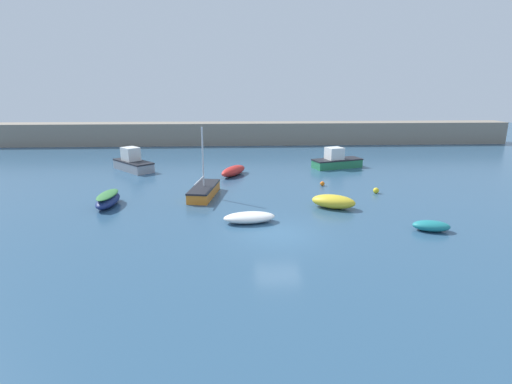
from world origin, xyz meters
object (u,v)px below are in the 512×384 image
object	(u,v)px
mooring_buoy_yellow	(376,190)
mooring_buoy_orange	(322,184)
rowboat_with_red_cover	(108,199)
sailboat_short_mast	(204,191)
fishing_dinghy_green	(431,226)
rowboat_blue_near	(333,202)
open_tender_yellow	(249,217)
motorboat_grey_hull	(133,163)
rowboat_white_midwater	(233,171)
cabin_cruiser_white	(336,161)

from	to	relation	value
mooring_buoy_yellow	mooring_buoy_orange	bearing A→B (deg)	145.97
mooring_buoy_orange	mooring_buoy_yellow	distance (m)	4.28
rowboat_with_red_cover	sailboat_short_mast	world-z (taller)	sailboat_short_mast
fishing_dinghy_green	rowboat_blue_near	distance (m)	6.29
rowboat_with_red_cover	open_tender_yellow	world-z (taller)	rowboat_with_red_cover
motorboat_grey_hull	mooring_buoy_yellow	xyz separation A→B (m)	(20.14, -8.99, -0.52)
rowboat_with_red_cover	mooring_buoy_orange	size ratio (longest dim) A/B	9.09
motorboat_grey_hull	rowboat_white_midwater	xyz separation A→B (m)	(9.45, -2.57, -0.32)
sailboat_short_mast	rowboat_blue_near	world-z (taller)	sailboat_short_mast
rowboat_blue_near	mooring_buoy_yellow	distance (m)	5.28
cabin_cruiser_white	sailboat_short_mast	bearing A→B (deg)	-159.61
motorboat_grey_hull	rowboat_blue_near	size ratio (longest dim) A/B	1.45
rowboat_blue_near	rowboat_white_midwater	bearing A→B (deg)	148.79
mooring_buoy_yellow	rowboat_white_midwater	bearing A→B (deg)	149.01
fishing_dinghy_green	mooring_buoy_orange	bearing A→B (deg)	-54.91
motorboat_grey_hull	sailboat_short_mast	distance (m)	11.82
rowboat_white_midwater	rowboat_blue_near	size ratio (longest dim) A/B	1.15
motorboat_grey_hull	cabin_cruiser_white	world-z (taller)	motorboat_grey_hull
rowboat_white_midwater	sailboat_short_mast	bearing A→B (deg)	-167.85
open_tender_yellow	rowboat_white_midwater	bearing A→B (deg)	88.09
rowboat_white_midwater	cabin_cruiser_white	size ratio (longest dim) A/B	0.72
cabin_cruiser_white	mooring_buoy_yellow	distance (m)	9.37
rowboat_white_midwater	mooring_buoy_orange	xyz separation A→B (m)	(7.15, -4.03, -0.23)
rowboat_blue_near	mooring_buoy_yellow	world-z (taller)	rowboat_blue_near
rowboat_with_red_cover	rowboat_blue_near	xyz separation A→B (m)	(14.97, -1.13, -0.01)
mooring_buoy_orange	sailboat_short_mast	bearing A→B (deg)	-164.11
rowboat_with_red_cover	rowboat_white_midwater	distance (m)	12.03
fishing_dinghy_green	rowboat_white_midwater	distance (m)	18.08
open_tender_yellow	cabin_cruiser_white	bearing A→B (deg)	53.13
motorboat_grey_hull	sailboat_short_mast	size ratio (longest dim) A/B	0.92
rowboat_with_red_cover	sailboat_short_mast	xyz separation A→B (m)	(6.24, 2.04, -0.03)
rowboat_blue_near	mooring_buoy_orange	bearing A→B (deg)	109.86
open_tender_yellow	rowboat_blue_near	distance (m)	6.18
rowboat_with_red_cover	mooring_buoy_orange	distance (m)	16.15
fishing_dinghy_green	motorboat_grey_hull	size ratio (longest dim) A/B	0.47
mooring_buoy_orange	mooring_buoy_yellow	size ratio (longest dim) A/B	0.85
sailboat_short_mast	mooring_buoy_yellow	distance (m)	12.77
mooring_buoy_orange	mooring_buoy_yellow	xyz separation A→B (m)	(3.54, -2.39, 0.03)
rowboat_white_midwater	motorboat_grey_hull	bearing A→B (deg)	104.22
cabin_cruiser_white	mooring_buoy_orange	size ratio (longest dim) A/B	13.94
rowboat_white_midwater	mooring_buoy_yellow	xyz separation A→B (m)	(10.69, -6.42, -0.20)
fishing_dinghy_green	cabin_cruiser_white	size ratio (longest dim) A/B	0.43
rowboat_blue_near	mooring_buoy_orange	xyz separation A→B (m)	(0.49, 5.80, -0.26)
rowboat_with_red_cover	mooring_buoy_orange	bearing A→B (deg)	108.91
rowboat_blue_near	mooring_buoy_yellow	xyz separation A→B (m)	(4.03, 3.41, -0.22)
motorboat_grey_hull	mooring_buoy_orange	world-z (taller)	motorboat_grey_hull
cabin_cruiser_white	mooring_buoy_yellow	xyz separation A→B (m)	(0.76, -9.33, -0.46)
fishing_dinghy_green	sailboat_short_mast	xyz separation A→B (m)	(-13.21, 7.59, 0.13)
rowboat_blue_near	mooring_buoy_orange	size ratio (longest dim) A/B	8.73
fishing_dinghy_green	cabin_cruiser_white	bearing A→B (deg)	-72.24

